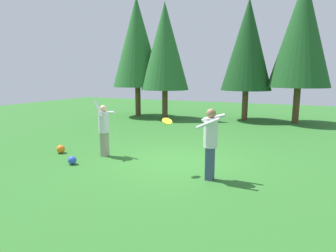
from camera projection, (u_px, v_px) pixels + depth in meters
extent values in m
plane|color=#2D6B28|center=(176.00, 162.00, 8.52)|extent=(40.00, 40.00, 0.00)
cube|color=gray|center=(105.00, 144.00, 9.12)|extent=(0.19, 0.22, 0.76)
cylinder|color=silver|center=(104.00, 122.00, 9.00)|extent=(0.34, 0.34, 0.66)
sphere|color=beige|center=(103.00, 108.00, 8.93)|extent=(0.22, 0.22, 0.22)
cylinder|color=silver|center=(108.00, 112.00, 9.10)|extent=(0.57, 0.22, 0.12)
cylinder|color=silver|center=(98.00, 108.00, 8.77)|extent=(0.38, 0.17, 0.52)
cube|color=#38476B|center=(210.00, 163.00, 7.03)|extent=(0.19, 0.22, 0.82)
cylinder|color=silver|center=(211.00, 133.00, 6.90)|extent=(0.34, 0.34, 0.72)
sphere|color=#8C6647|center=(211.00, 113.00, 6.82)|extent=(0.23, 0.23, 0.23)
cylinder|color=silver|center=(208.00, 124.00, 6.68)|extent=(0.59, 0.10, 0.33)
cylinder|color=silver|center=(214.00, 118.00, 7.02)|extent=(0.61, 0.10, 0.25)
cylinder|color=yellow|center=(167.00, 121.00, 7.38)|extent=(0.36, 0.37, 0.15)
sphere|color=blue|center=(72.00, 160.00, 8.29)|extent=(0.25, 0.25, 0.25)
sphere|color=orange|center=(61.00, 149.00, 9.50)|extent=(0.27, 0.27, 0.27)
cylinder|color=brown|center=(138.00, 89.00, 18.05)|extent=(0.33, 0.33, 3.36)
cone|color=#28662D|center=(137.00, 42.00, 17.56)|extent=(3.03, 3.03, 5.38)
cylinder|color=brown|center=(165.00, 92.00, 17.07)|extent=(0.33, 0.33, 3.11)
cone|color=#28662D|center=(165.00, 46.00, 16.61)|extent=(2.80, 2.80, 4.97)
cylinder|color=brown|center=(297.00, 91.00, 15.28)|extent=(0.34, 0.34, 3.50)
cone|color=#1E5123|center=(302.00, 32.00, 14.77)|extent=(3.15, 3.15, 5.59)
cylinder|color=brown|center=(245.00, 93.00, 16.37)|extent=(0.33, 0.33, 3.12)
cone|color=#19471E|center=(248.00, 45.00, 15.91)|extent=(2.81, 2.81, 5.00)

